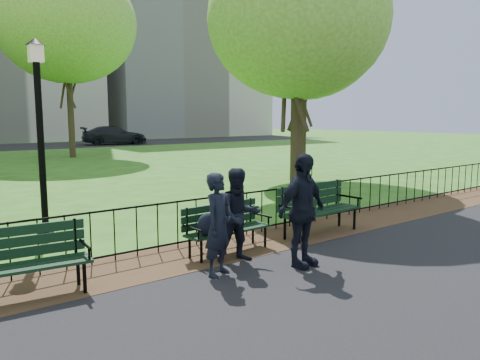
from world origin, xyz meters
TOP-DOWN VIEW (x-y plane):
  - ground at (0.00, 0.00)m, footprint 120.00×120.00m
  - dirt_strip at (0.00, 1.50)m, footprint 60.00×1.60m
  - iron_fence at (0.00, 2.00)m, footprint 24.06×0.06m
  - apartment_east at (26.00, 48.00)m, footprint 20.00×15.00m
  - park_bench_main at (0.18, 1.23)m, footprint 1.70×0.61m
  - park_bench_left_a at (-3.07, 1.23)m, footprint 1.88×0.74m
  - park_bench_right_a at (2.63, 1.23)m, footprint 2.01×0.72m
  - lamppost at (-1.94, 4.12)m, footprint 0.35×0.35m
  - tree_near_e at (5.67, 4.99)m, footprint 5.36×5.36m
  - tree_mid_e at (8.51, 7.55)m, footprint 5.54×5.54m
  - tree_far_e at (4.54, 22.54)m, footprint 7.86×7.86m
  - person_left at (-0.42, 0.38)m, footprint 0.67×0.58m
  - person_mid at (0.23, 0.72)m, footprint 0.83×0.57m
  - person_right at (0.88, -0.09)m, footprint 1.12×0.58m
  - sedan_dark at (11.50, 33.06)m, footprint 5.73×3.27m

SIDE VIEW (x-z plane):
  - ground at x=0.00m, z-range 0.00..0.00m
  - dirt_strip at x=0.00m, z-range 0.01..0.02m
  - iron_fence at x=0.00m, z-range 0.00..1.00m
  - park_bench_main at x=0.18m, z-range 0.10..1.05m
  - park_bench_left_a at x=-3.07m, z-range 0.08..1.12m
  - park_bench_right_a at x=2.63m, z-range 0.08..1.20m
  - person_mid at x=0.23m, z-range 0.01..1.57m
  - sedan_dark at x=11.50m, z-range 0.01..1.58m
  - person_left at x=-0.42m, z-range 0.01..1.58m
  - person_right at x=0.88m, z-range 0.01..1.84m
  - lamppost at x=-1.94m, z-range 0.17..4.02m
  - tree_near_e at x=5.67m, z-range 1.45..8.92m
  - tree_mid_e at x=8.51m, z-range 1.50..9.22m
  - tree_far_e at x=4.54m, z-range 2.13..13.08m
  - apartment_east at x=26.00m, z-range 0.00..24.00m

